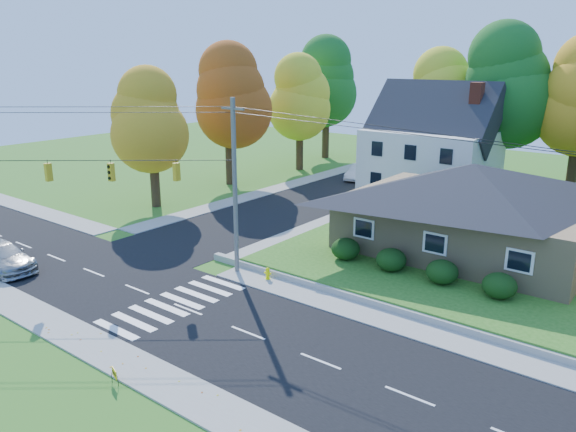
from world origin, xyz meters
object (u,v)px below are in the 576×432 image
ranch_house (470,206)px  fire_hydrant (268,274)px  silver_sedan (2,257)px  white_car (358,173)px

ranch_house → fire_hydrant: ranch_house is taller
ranch_house → fire_hydrant: bearing=-124.6°
silver_sedan → fire_hydrant: 15.73m
ranch_house → silver_sedan: size_ratio=2.71×
silver_sedan → fire_hydrant: size_ratio=7.24×
silver_sedan → white_car: bearing=-4.1°
ranch_house → fire_hydrant: 13.23m
fire_hydrant → silver_sedan: bearing=-148.0°
silver_sedan → white_car: 34.50m
ranch_house → silver_sedan: bearing=-137.5°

